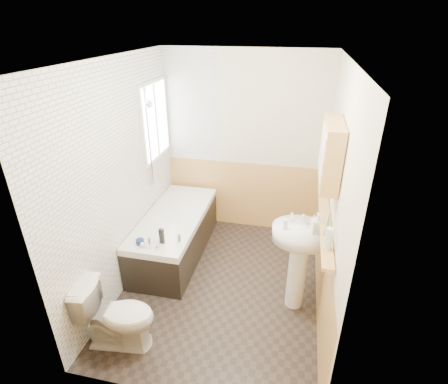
% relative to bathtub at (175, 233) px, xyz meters
% --- Properties ---
extents(floor, '(2.80, 2.80, 0.00)m').
position_rel_bathtub_xyz_m(floor, '(0.73, -0.49, -0.30)').
color(floor, black).
rests_on(floor, ground).
extents(ceiling, '(2.80, 2.80, 0.00)m').
position_rel_bathtub_xyz_m(ceiling, '(0.73, -0.49, 2.20)').
color(ceiling, white).
rests_on(ceiling, ground).
extents(wall_back, '(2.20, 0.02, 2.50)m').
position_rel_bathtub_xyz_m(wall_back, '(0.73, 0.92, 0.95)').
color(wall_back, beige).
rests_on(wall_back, ground).
extents(wall_front, '(2.20, 0.02, 2.50)m').
position_rel_bathtub_xyz_m(wall_front, '(0.73, -1.90, 0.95)').
color(wall_front, beige).
rests_on(wall_front, ground).
extents(wall_left, '(0.02, 2.80, 2.50)m').
position_rel_bathtub_xyz_m(wall_left, '(-0.38, -0.49, 0.95)').
color(wall_left, beige).
rests_on(wall_left, ground).
extents(wall_right, '(0.02, 2.80, 2.50)m').
position_rel_bathtub_xyz_m(wall_right, '(1.84, -0.49, 0.95)').
color(wall_right, beige).
rests_on(wall_right, ground).
extents(wainscot_right, '(0.01, 2.80, 1.00)m').
position_rel_bathtub_xyz_m(wainscot_right, '(1.82, -0.49, 0.20)').
color(wainscot_right, tan).
rests_on(wainscot_right, wall_right).
extents(wainscot_front, '(2.20, 0.01, 1.00)m').
position_rel_bathtub_xyz_m(wainscot_front, '(0.73, -1.88, 0.20)').
color(wainscot_front, tan).
rests_on(wainscot_front, wall_front).
extents(wainscot_back, '(2.20, 0.01, 1.00)m').
position_rel_bathtub_xyz_m(wainscot_back, '(0.73, 0.89, 0.20)').
color(wainscot_back, tan).
rests_on(wainscot_back, wall_back).
extents(tile_cladding_left, '(0.01, 2.80, 2.50)m').
position_rel_bathtub_xyz_m(tile_cladding_left, '(-0.36, -0.49, 0.95)').
color(tile_cladding_left, white).
rests_on(tile_cladding_left, wall_left).
extents(tile_return_back, '(0.75, 0.01, 1.50)m').
position_rel_bathtub_xyz_m(tile_return_back, '(0.01, 0.89, 1.45)').
color(tile_return_back, white).
rests_on(tile_return_back, wall_back).
extents(window, '(0.03, 0.79, 0.99)m').
position_rel_bathtub_xyz_m(window, '(-0.33, 0.46, 1.35)').
color(window, white).
rests_on(window, wall_left).
extents(bathtub, '(0.70, 1.67, 0.72)m').
position_rel_bathtub_xyz_m(bathtub, '(0.00, 0.00, 0.00)').
color(bathtub, black).
rests_on(bathtub, floor).
extents(shower_riser, '(0.11, 0.09, 1.29)m').
position_rel_bathtub_xyz_m(shower_riser, '(-0.31, 0.18, 1.30)').
color(shower_riser, silver).
rests_on(shower_riser, wall_left).
extents(toilet, '(0.75, 0.48, 0.69)m').
position_rel_bathtub_xyz_m(toilet, '(-0.03, -1.49, 0.05)').
color(toilet, white).
rests_on(toilet, floor).
extents(sink, '(0.58, 0.47, 1.11)m').
position_rel_bathtub_xyz_m(sink, '(1.57, -0.61, 0.41)').
color(sink, white).
rests_on(sink, floor).
extents(pine_shelf, '(0.10, 1.46, 0.03)m').
position_rel_bathtub_xyz_m(pine_shelf, '(1.77, -0.64, 0.80)').
color(pine_shelf, tan).
rests_on(pine_shelf, wall_right).
extents(medicine_cabinet, '(0.16, 0.63, 0.57)m').
position_rel_bathtub_xyz_m(medicine_cabinet, '(1.74, -0.56, 1.45)').
color(medicine_cabinet, tan).
rests_on(medicine_cabinet, wall_right).
extents(foam_can, '(0.07, 0.07, 0.19)m').
position_rel_bathtub_xyz_m(foam_can, '(1.77, -1.10, 0.91)').
color(foam_can, silver).
rests_on(foam_can, pine_shelf).
extents(green_bottle, '(0.05, 0.05, 0.24)m').
position_rel_bathtub_xyz_m(green_bottle, '(1.77, -0.90, 0.93)').
color(green_bottle, '#388447').
rests_on(green_bottle, pine_shelf).
extents(black_jar, '(0.08, 0.08, 0.04)m').
position_rel_bathtub_xyz_m(black_jar, '(1.77, -0.13, 0.83)').
color(black_jar, orange).
rests_on(black_jar, pine_shelf).
extents(soap_bottle, '(0.14, 0.22, 0.10)m').
position_rel_bathtub_xyz_m(soap_bottle, '(1.70, -0.67, 0.74)').
color(soap_bottle, silver).
rests_on(soap_bottle, sink).
extents(clear_bottle, '(0.05, 0.05, 0.10)m').
position_rel_bathtub_xyz_m(clear_bottle, '(1.41, -0.68, 0.74)').
color(clear_bottle, silver).
rests_on(clear_bottle, sink).
extents(blue_gel, '(0.06, 0.04, 0.18)m').
position_rel_bathtub_xyz_m(blue_gel, '(0.09, -0.61, 0.37)').
color(blue_gel, black).
rests_on(blue_gel, bathtub).
extents(cream_jar, '(0.10, 0.10, 0.06)m').
position_rel_bathtub_xyz_m(cream_jar, '(-0.15, -0.67, 0.30)').
color(cream_jar, navy).
rests_on(cream_jar, bathtub).
extents(orange_bottle, '(0.04, 0.04, 0.09)m').
position_rel_bathtub_xyz_m(orange_bottle, '(0.26, -0.54, 0.32)').
color(orange_bottle, '#388447').
rests_on(orange_bottle, bathtub).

